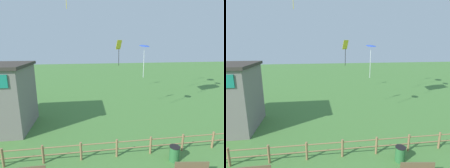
# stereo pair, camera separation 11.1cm
# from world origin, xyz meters

# --- Properties ---
(wooden_fence) EXTENTS (17.37, 0.14, 1.15)m
(wooden_fence) POSITION_xyz_m (0.00, 6.37, 0.65)
(wooden_fence) COLOR olive
(wooden_fence) RESTS_ON ground_plane
(trash_bin) EXTENTS (0.61, 0.61, 0.93)m
(trash_bin) POSITION_xyz_m (3.30, 5.50, 0.47)
(trash_bin) COLOR #2D6B38
(trash_bin) RESTS_ON ground_plane
(kite_yellow_diamond) EXTENTS (0.65, 0.56, 2.38)m
(kite_yellow_diamond) POSITION_xyz_m (1.40, 13.47, 6.41)
(kite_yellow_diamond) COLOR yellow
(kite_blue_delta) EXTENTS (1.08, 1.08, 3.11)m
(kite_blue_delta) POSITION_xyz_m (3.64, 12.72, 6.48)
(kite_blue_delta) COLOR blue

